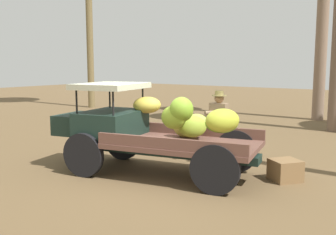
% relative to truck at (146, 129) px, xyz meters
% --- Properties ---
extents(ground_plane, '(60.00, 60.00, 0.00)m').
position_rel_truck_xyz_m(ground_plane, '(-0.17, 0.05, -0.94)').
color(ground_plane, brown).
extents(truck, '(4.64, 2.49, 1.90)m').
position_rel_truck_xyz_m(truck, '(0.00, 0.00, 0.00)').
color(truck, '#192D26').
rests_on(truck, ground).
extents(farmer, '(0.53, 0.47, 1.70)m').
position_rel_truck_xyz_m(farmer, '(-0.90, -1.54, 0.03)').
color(farmer, '#84624F').
rests_on(farmer, ground).
extents(wooden_crate, '(0.73, 0.74, 0.42)m').
position_rel_truck_xyz_m(wooden_crate, '(-2.63, -1.13, -0.73)').
color(wooden_crate, olive).
rests_on(wooden_crate, ground).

